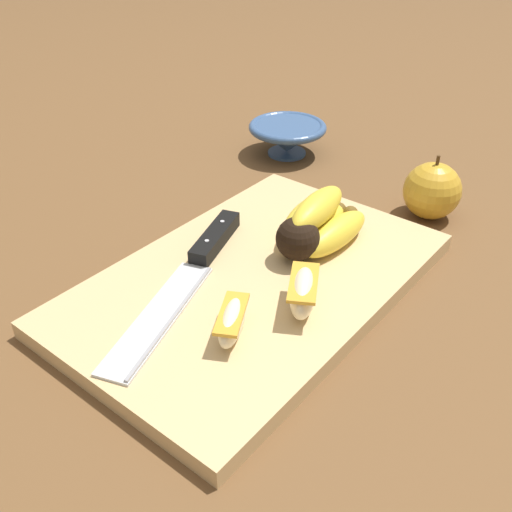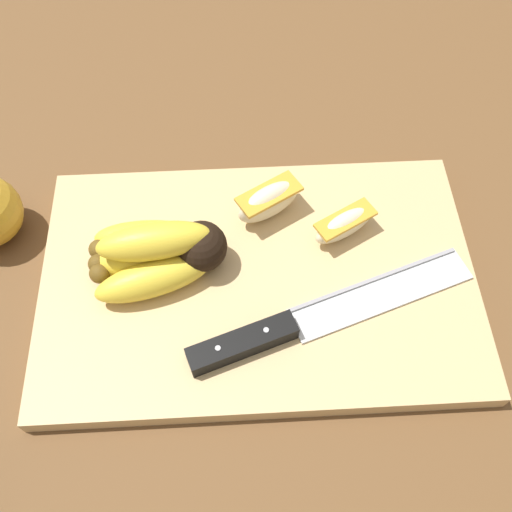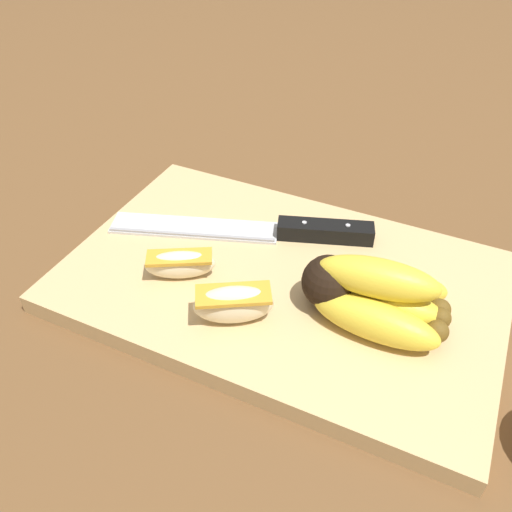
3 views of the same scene
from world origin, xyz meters
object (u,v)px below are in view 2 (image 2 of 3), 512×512
at_px(chefs_knife, 292,325).
at_px(apple_wedge_near, 344,224).
at_px(apple_wedge_middle, 272,201).
at_px(banana_bunch, 160,253).

height_order(chefs_knife, apple_wedge_near, apple_wedge_near).
height_order(chefs_knife, apple_wedge_middle, apple_wedge_middle).
xyz_separation_m(banana_bunch, apple_wedge_middle, (-0.11, -0.06, -0.00)).
bearing_deg(apple_wedge_middle, chefs_knife, 94.28).
distance_m(banana_bunch, apple_wedge_middle, 0.12).
height_order(banana_bunch, chefs_knife, banana_bunch).
bearing_deg(apple_wedge_near, banana_bunch, 9.04).
relative_size(banana_bunch, apple_wedge_middle, 1.79).
relative_size(banana_bunch, apple_wedge_near, 1.92).
bearing_deg(apple_wedge_middle, apple_wedge_near, 157.23).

